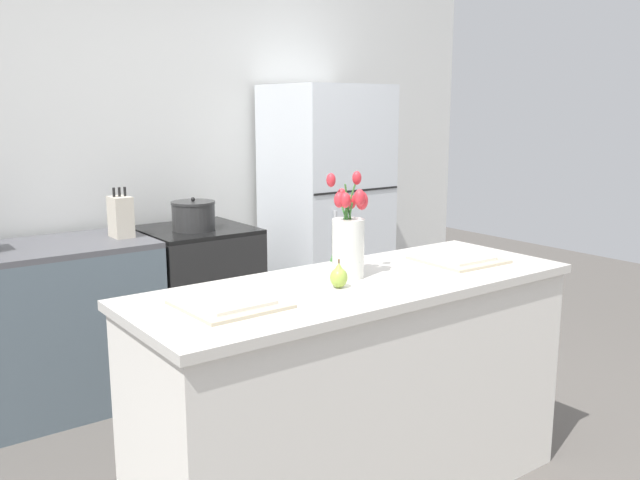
{
  "coord_description": "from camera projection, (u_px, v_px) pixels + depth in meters",
  "views": [
    {
      "loc": [
        -1.62,
        -1.94,
        1.57
      ],
      "look_at": [
        0.0,
        0.25,
        1.04
      ],
      "focal_mm": 38.0,
      "sensor_mm": 36.0,
      "label": 1
    }
  ],
  "objects": [
    {
      "name": "back_wall",
      "position": [
        148.0,
        144.0,
        4.1
      ],
      "size": [
        5.2,
        0.08,
        2.7
      ],
      "color": "silver",
      "rests_on": "ground_plane"
    },
    {
      "name": "kitchen_island",
      "position": [
        357.0,
        392.0,
        2.69
      ],
      "size": [
        1.8,
        0.66,
        0.92
      ],
      "color": "silver",
      "rests_on": "ground_plane"
    },
    {
      "name": "stove_range",
      "position": [
        198.0,
        301.0,
        4.02
      ],
      "size": [
        0.6,
        0.61,
        0.88
      ],
      "color": "black",
      "rests_on": "ground_plane"
    },
    {
      "name": "refrigerator",
      "position": [
        326.0,
        217.0,
        4.49
      ],
      "size": [
        0.68,
        0.67,
        1.71
      ],
      "color": "silver",
      "rests_on": "ground_plane"
    },
    {
      "name": "flower_vase",
      "position": [
        348.0,
        239.0,
        2.62
      ],
      "size": [
        0.15,
        0.15,
        0.41
      ],
      "color": "silver",
      "rests_on": "kitchen_island"
    },
    {
      "name": "pear_figurine",
      "position": [
        339.0,
        276.0,
        2.5
      ],
      "size": [
        0.07,
        0.07,
        0.11
      ],
      "color": "#9EBC47",
      "rests_on": "kitchen_island"
    },
    {
      "name": "plate_setting_left",
      "position": [
        230.0,
        303.0,
        2.27
      ],
      "size": [
        0.33,
        0.33,
        0.02
      ],
      "color": "beige",
      "rests_on": "kitchen_island"
    },
    {
      "name": "plate_setting_right",
      "position": [
        459.0,
        259.0,
        2.93
      ],
      "size": [
        0.33,
        0.33,
        0.02
      ],
      "color": "beige",
      "rests_on": "kitchen_island"
    },
    {
      "name": "cooking_pot",
      "position": [
        194.0,
        216.0,
        3.85
      ],
      "size": [
        0.25,
        0.25,
        0.19
      ],
      "color": "#2D2D2D",
      "rests_on": "stove_range"
    },
    {
      "name": "knife_block",
      "position": [
        121.0,
        217.0,
        3.63
      ],
      "size": [
        0.1,
        0.14,
        0.27
      ],
      "color": "beige",
      "rests_on": "back_counter"
    }
  ]
}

